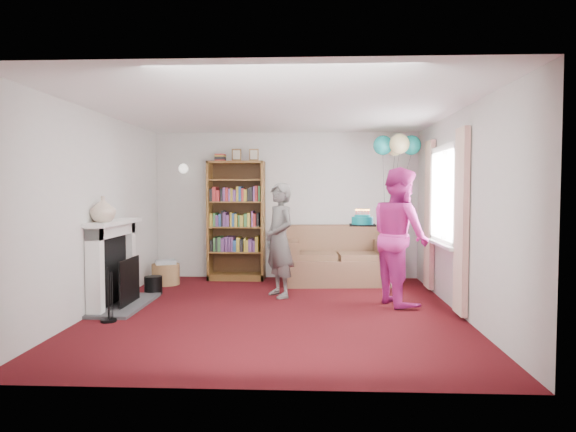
{
  "coord_description": "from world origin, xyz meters",
  "views": [
    {
      "loc": [
        0.44,
        -6.32,
        1.53
      ],
      "look_at": [
        0.12,
        0.6,
        1.17
      ],
      "focal_mm": 32.0,
      "sensor_mm": 36.0,
      "label": 1
    }
  ],
  "objects_px": {
    "person_striped": "(279,240)",
    "birthday_cake": "(362,221)",
    "sofa": "(337,261)",
    "bookcase": "(237,222)",
    "person_magenta": "(400,236)"
  },
  "relations": [
    {
      "from": "bookcase",
      "to": "sofa",
      "type": "bearing_deg",
      "value": -7.77
    },
    {
      "from": "person_striped",
      "to": "person_magenta",
      "type": "xyz_separation_m",
      "value": [
        1.63,
        -0.39,
        0.1
      ]
    },
    {
      "from": "birthday_cake",
      "to": "person_magenta",
      "type": "bearing_deg",
      "value": -21.35
    },
    {
      "from": "person_striped",
      "to": "birthday_cake",
      "type": "relative_size",
      "value": 4.57
    },
    {
      "from": "sofa",
      "to": "bookcase",
      "type": "bearing_deg",
      "value": 168.55
    },
    {
      "from": "person_striped",
      "to": "birthday_cake",
      "type": "distance_m",
      "value": 1.2
    },
    {
      "from": "person_magenta",
      "to": "birthday_cake",
      "type": "height_order",
      "value": "person_magenta"
    },
    {
      "from": "sofa",
      "to": "person_striped",
      "type": "xyz_separation_m",
      "value": [
        -0.87,
        -1.17,
        0.46
      ]
    },
    {
      "from": "bookcase",
      "to": "sofa",
      "type": "relative_size",
      "value": 1.26
    },
    {
      "from": "person_striped",
      "to": "person_magenta",
      "type": "distance_m",
      "value": 1.68
    },
    {
      "from": "bookcase",
      "to": "person_striped",
      "type": "bearing_deg",
      "value": -59.7
    },
    {
      "from": "bookcase",
      "to": "person_magenta",
      "type": "height_order",
      "value": "bookcase"
    },
    {
      "from": "person_magenta",
      "to": "person_striped",
      "type": "bearing_deg",
      "value": 59.12
    },
    {
      "from": "person_striped",
      "to": "sofa",
      "type": "bearing_deg",
      "value": 111.55
    },
    {
      "from": "bookcase",
      "to": "person_magenta",
      "type": "relative_size",
      "value": 1.22
    }
  ]
}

